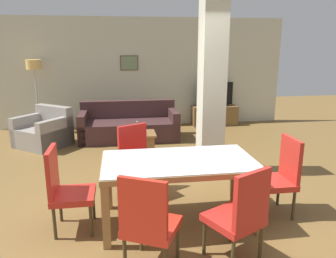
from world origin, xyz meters
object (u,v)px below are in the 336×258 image
object	(u,v)px
dining_table	(179,172)
dining_chair_near_right	(240,213)
armchair	(44,133)
tv_stand	(214,115)
sofa	(129,127)
tv_screen	(215,95)
dining_chair_far_left	(137,158)
floor_lamp	(34,71)
dining_chair_near_left	(148,221)
dining_chair_head_left	(65,187)
coffee_table	(137,143)
bottle	(137,130)
dining_chair_head_right	(280,174)

from	to	relation	value
dining_table	dining_chair_near_right	bearing A→B (deg)	-62.83
armchair	tv_stand	size ratio (longest dim) A/B	1.07
sofa	tv_stand	xyz separation A→B (m)	(2.25, 1.00, -0.03)
tv_screen	dining_chair_near_right	bearing A→B (deg)	64.16
tv_screen	sofa	bearing A→B (deg)	12.29
dining_chair_far_left	floor_lamp	bearing A→B (deg)	-87.25
dining_chair_near_left	dining_chair_head_left	bearing A→B (deg)	161.30
dining_table	sofa	world-z (taller)	sofa
coffee_table	bottle	bearing A→B (deg)	-89.41
tv_stand	tv_screen	world-z (taller)	tv_screen
dining_chair_head_right	tv_screen	xyz separation A→B (m)	(0.56, 4.63, 0.28)
dining_chair_far_left	dining_chair_head_left	world-z (taller)	same
dining_chair_head_left	bottle	xyz separation A→B (m)	(0.93, 2.39, 0.00)
dining_chair_far_left	floor_lamp	size ratio (longest dim) A/B	0.56
dining_table	dining_chair_far_left	distance (m)	0.95
dining_chair_head_right	bottle	size ratio (longest dim) A/B	3.72
dining_chair_head_left	coffee_table	distance (m)	2.71
coffee_table	tv_stand	distance (m)	3.00
armchair	coffee_table	bearing A→B (deg)	-166.51
dining_chair_head_right	tv_stand	bearing A→B (deg)	-6.85
dining_table	bottle	world-z (taller)	dining_table
armchair	tv_screen	bearing A→B (deg)	-124.66
bottle	floor_lamp	size ratio (longest dim) A/B	0.15
sofa	coffee_table	size ratio (longest dim) A/B	3.05
dining_table	bottle	bearing A→B (deg)	98.00
dining_chair_head_left	tv_screen	xyz separation A→B (m)	(3.07, 4.63, 0.28)
tv_screen	floor_lamp	size ratio (longest dim) A/B	0.58
bottle	tv_screen	xyz separation A→B (m)	(2.13, 2.24, 0.28)
dining_chair_far_left	dining_chair_near_right	bearing A→B (deg)	90.05
tv_stand	dining_table	bearing A→B (deg)	-111.22
sofa	bottle	size ratio (longest dim) A/B	8.22
dining_chair_head_left	tv_stand	distance (m)	5.56
armchair	tv_screen	distance (m)	4.23
dining_table	dining_chair_far_left	size ratio (longest dim) A/B	1.81
dining_table	dining_chair_far_left	bearing A→B (deg)	117.07
dining_table	sofa	bearing A→B (deg)	97.09
dining_chair_head_right	dining_chair_near_right	bearing A→B (deg)	135.80
dining_chair_head_left	dining_chair_near_right	distance (m)	1.89
dining_table	floor_lamp	world-z (taller)	floor_lamp
bottle	floor_lamp	bearing A→B (deg)	135.78
dining_chair_near_left	armchair	xyz separation A→B (m)	(-1.77, 4.22, -0.23)
dining_chair_head_left	tv_stand	bearing A→B (deg)	146.50
dining_chair_far_left	dining_chair_near_left	world-z (taller)	same
dining_chair_near_left	tv_stand	xyz separation A→B (m)	(2.23, 5.48, -0.26)
dining_chair_far_left	dining_chair_head_left	size ratio (longest dim) A/B	1.00
dining_table	dining_chair_near_left	bearing A→B (deg)	-116.73
dining_chair_head_right	armchair	size ratio (longest dim) A/B	0.77
dining_chair_near_left	floor_lamp	xyz separation A→B (m)	(-2.13, 5.40, 0.93)
dining_chair_far_left	sofa	bearing A→B (deg)	-116.62
tv_stand	floor_lamp	world-z (taller)	floor_lamp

